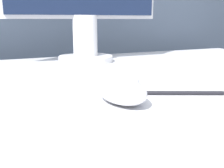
# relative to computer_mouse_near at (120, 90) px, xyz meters

# --- Properties ---
(partition_panel) EXTENTS (5.00, 0.03, 1.23)m
(partition_panel) POSITION_rel_computer_mouse_near_xyz_m (-0.01, 0.75, -0.15)
(partition_panel) COLOR #333D4C
(partition_panel) RESTS_ON ground_plane
(computer_mouse_near) EXTENTS (0.08, 0.13, 0.05)m
(computer_mouse_near) POSITION_rel_computer_mouse_near_xyz_m (0.00, 0.00, 0.00)
(computer_mouse_near) COLOR silver
(computer_mouse_near) RESTS_ON desk
(keyboard) EXTENTS (0.42, 0.14, 0.02)m
(keyboard) POSITION_rel_computer_mouse_near_xyz_m (-0.10, 0.19, -0.01)
(keyboard) COLOR white
(keyboard) RESTS_ON desk
(pen) EXTENTS (0.15, 0.07, 0.01)m
(pen) POSITION_rel_computer_mouse_near_xyz_m (0.13, -0.00, -0.02)
(pen) COLOR black
(pen) RESTS_ON desk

